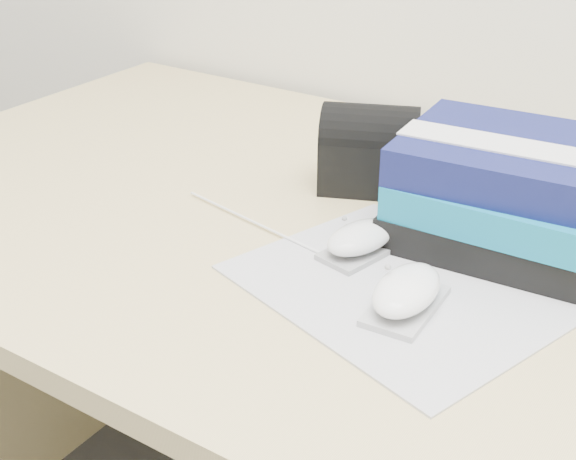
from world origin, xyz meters
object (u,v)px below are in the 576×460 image
Objects in this scene: mouse_rear at (361,240)px; pouch at (369,149)px; desk at (437,382)px; book_stack at (515,194)px; mouse_front at (406,293)px.

mouse_rear is 0.19m from pouch.
mouse_rear reaches higher than desk.
pouch is (-0.21, 0.05, -0.01)m from book_stack.
pouch reaches higher than mouse_front.
book_stack is (0.13, 0.12, 0.04)m from mouse_rear.
pouch is (-0.18, 0.24, 0.03)m from mouse_front.
mouse_front reaches higher than mouse_rear.
mouse_front is (0.09, -0.08, 0.00)m from mouse_rear.
book_stack is (0.04, 0.20, 0.04)m from mouse_front.
mouse_rear is 0.97× the size of mouse_front.
mouse_front is at bearing -39.10° from mouse_rear.
desk is 0.29m from mouse_rear.
desk is 10.79× the size of pouch.
book_stack is 0.22m from pouch.
mouse_rear is 0.39× the size of book_stack.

